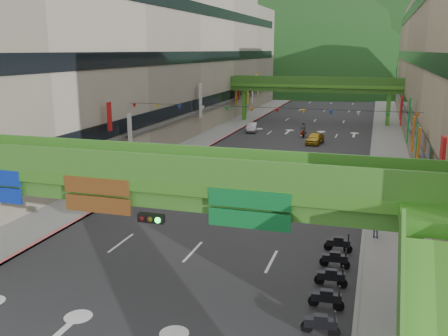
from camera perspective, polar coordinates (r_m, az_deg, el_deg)
name	(u,v)px	position (r m, az deg, el deg)	size (l,w,h in m)	color
road_slab	(298,139)	(64.16, 8.41, 3.27)	(18.00, 140.00, 0.02)	#28282B
sidewalk_left	(215,135)	(66.65, -0.99, 3.84)	(4.00, 140.00, 0.15)	gray
sidewalk_right	(388,143)	(63.49, 18.28, 2.69)	(4.00, 140.00, 0.15)	gray
curb_left	(229,135)	(66.09, 0.58, 3.78)	(0.20, 140.00, 0.18)	#CC5959
curb_right	(372,142)	(63.47, 16.57, 2.82)	(0.20, 140.00, 0.18)	gray
building_row_left	(159,62)	(68.63, -7.47, 11.89)	(12.80, 95.00, 19.00)	#9E937F
overpass_near	(156,197)	(20.62, -7.83, -3.30)	(28.00, 12.27, 7.10)	#4C9E2D
overpass_far	(314,88)	(78.28, 10.26, 8.98)	(28.00, 2.20, 7.10)	#4C9E2D
hill_left	(304,83)	(174.57, 9.11, 9.54)	(168.00, 140.00, 112.00)	#1C4419
hill_right	(424,82)	(193.46, 21.93, 9.11)	(208.00, 176.00, 128.00)	#1C4419
bunting_string	(264,110)	(43.82, 4.63, 6.60)	(26.00, 0.36, 0.47)	black
scooter_rider_near	(220,204)	(33.49, -0.42, -4.08)	(0.72, 1.60, 2.19)	black
scooter_rider_mid	(291,171)	(43.08, 7.65, -0.30)	(0.78, 1.60, 1.95)	black
scooter_rider_left	(198,181)	(39.46, -3.03, -1.53)	(0.98, 1.59, 1.92)	#91939A
scooter_rider_far	(304,130)	(65.64, 9.08, 4.37)	(0.90, 1.59, 2.02)	#701000
parked_scooter_row	(331,276)	(24.90, 12.13, -12.03)	(1.60, 9.37, 1.08)	black
car_silver	(252,127)	(69.33, 3.21, 4.66)	(1.34, 3.85, 1.27)	#A19FA7
car_yellow	(315,138)	(61.26, 10.36, 3.37)	(1.63, 4.04, 1.38)	gold
pedestrian_red	(377,196)	(37.34, 17.09, -3.12)	(0.84, 0.66, 1.74)	#BB2C4A
pedestrian_dark	(435,303)	(23.08, 22.96, -14.02)	(1.01, 0.42, 1.73)	black
pedestrian_blue	(376,227)	(31.20, 17.00, -6.47)	(0.75, 0.48, 1.61)	#323654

